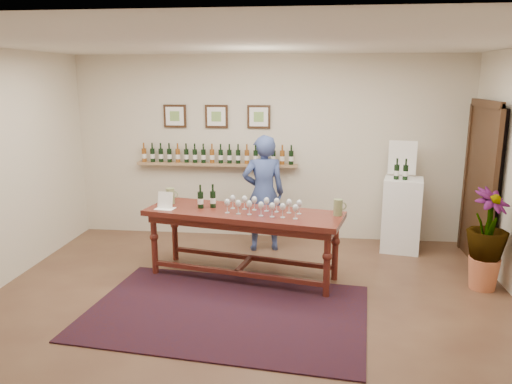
# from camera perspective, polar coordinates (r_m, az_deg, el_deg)

# --- Properties ---
(ground) EXTENTS (6.00, 6.00, 0.00)m
(ground) POSITION_cam_1_polar(r_m,az_deg,el_deg) (5.68, -0.95, -12.72)
(ground) COLOR #4D2F22
(ground) RESTS_ON ground
(room_shell) EXTENTS (6.00, 6.00, 6.00)m
(room_shell) POSITION_cam_1_polar(r_m,az_deg,el_deg) (7.20, 17.95, 1.60)
(room_shell) COLOR beige
(room_shell) RESTS_ON ground
(rug) EXTENTS (3.13, 2.26, 0.02)m
(rug) POSITION_cam_1_polar(r_m,az_deg,el_deg) (5.51, -3.38, -13.49)
(rug) COLOR #42130B
(rug) RESTS_ON ground
(tasting_table) EXTENTS (2.53, 1.26, 0.86)m
(tasting_table) POSITION_cam_1_polar(r_m,az_deg,el_deg) (6.16, -1.45, -3.35)
(tasting_table) COLOR #4E1813
(tasting_table) RESTS_ON ground
(table_glasses) EXTENTS (1.34, 0.56, 0.18)m
(table_glasses) POSITION_cam_1_polar(r_m,az_deg,el_deg) (6.00, 0.83, -1.63)
(table_glasses) COLOR silver
(table_glasses) RESTS_ON tasting_table
(table_bottles) EXTENTS (0.34, 0.25, 0.32)m
(table_bottles) POSITION_cam_1_polar(r_m,az_deg,el_deg) (6.27, -5.66, -0.37)
(table_bottles) COLOR black
(table_bottles) RESTS_ON tasting_table
(pitcher_left) EXTENTS (0.15, 0.15, 0.20)m
(pitcher_left) POSITION_cam_1_polar(r_m,az_deg,el_deg) (6.56, -9.77, -0.44)
(pitcher_left) COLOR olive
(pitcher_left) RESTS_ON tasting_table
(pitcher_right) EXTENTS (0.14, 0.14, 0.20)m
(pitcher_right) POSITION_cam_1_polar(r_m,az_deg,el_deg) (5.99, 9.36, -1.74)
(pitcher_right) COLOR olive
(pitcher_right) RESTS_ON tasting_table
(menu_card) EXTENTS (0.25, 0.20, 0.21)m
(menu_card) POSITION_cam_1_polar(r_m,az_deg,el_deg) (6.32, -10.33, -0.94)
(menu_card) COLOR white
(menu_card) RESTS_ON tasting_table
(display_pedestal) EXTENTS (0.62, 0.62, 1.06)m
(display_pedestal) POSITION_cam_1_polar(r_m,az_deg,el_deg) (7.50, 16.30, -2.49)
(display_pedestal) COLOR white
(display_pedestal) RESTS_ON ground
(pedestal_bottles) EXTENTS (0.29, 0.13, 0.28)m
(pedestal_bottles) POSITION_cam_1_polar(r_m,az_deg,el_deg) (7.28, 16.25, 2.46)
(pedestal_bottles) COLOR black
(pedestal_bottles) RESTS_ON display_pedestal
(info_sign) EXTENTS (0.39, 0.09, 0.54)m
(info_sign) POSITION_cam_1_polar(r_m,az_deg,el_deg) (7.51, 16.39, 3.78)
(info_sign) COLOR white
(info_sign) RESTS_ON display_pedestal
(potted_plant) EXTENTS (0.77, 0.77, 1.05)m
(potted_plant) POSITION_cam_1_polar(r_m,az_deg,el_deg) (6.44, 24.88, -4.96)
(potted_plant) COLOR #C06640
(potted_plant) RESTS_ON ground
(person) EXTENTS (0.69, 0.53, 1.68)m
(person) POSITION_cam_1_polar(r_m,az_deg,el_deg) (7.14, 0.87, -0.16)
(person) COLOR #35477F
(person) RESTS_ON ground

